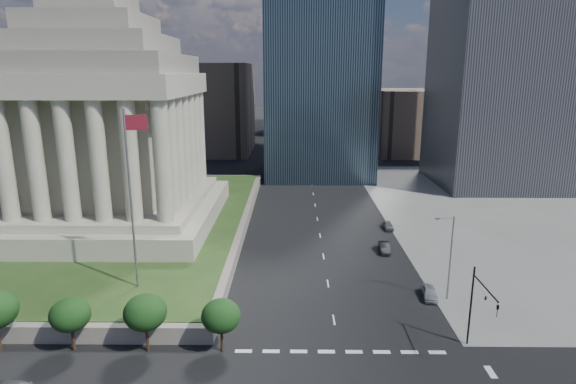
{
  "coord_description": "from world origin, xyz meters",
  "views": [
    {
      "loc": [
        -4.38,
        -26.18,
        25.57
      ],
      "look_at": [
        -4.89,
        22.15,
        13.44
      ],
      "focal_mm": 30.0,
      "sensor_mm": 36.0,
      "label": 1
    }
  ],
  "objects_px": {
    "street_lamp_north": "(449,253)",
    "parked_sedan_near": "(429,293)",
    "traffic_signal_ne": "(479,303)",
    "parked_sedan_mid": "(384,247)",
    "war_memorial": "(99,100)",
    "parked_sedan_far": "(388,225)",
    "flagpole": "(132,190)"
  },
  "relations": [
    {
      "from": "war_memorial",
      "to": "parked_sedan_near",
      "type": "distance_m",
      "value": 54.94
    },
    {
      "from": "parked_sedan_near",
      "to": "parked_sedan_far",
      "type": "bearing_deg",
      "value": 97.16
    },
    {
      "from": "war_memorial",
      "to": "parked_sedan_far",
      "type": "distance_m",
      "value": 50.08
    },
    {
      "from": "flagpole",
      "to": "parked_sedan_mid",
      "type": "height_order",
      "value": "flagpole"
    },
    {
      "from": "war_memorial",
      "to": "parked_sedan_near",
      "type": "height_order",
      "value": "war_memorial"
    },
    {
      "from": "street_lamp_north",
      "to": "parked_sedan_near",
      "type": "relative_size",
      "value": 2.55
    },
    {
      "from": "flagpole",
      "to": "parked_sedan_near",
      "type": "distance_m",
      "value": 35.6
    },
    {
      "from": "traffic_signal_ne",
      "to": "street_lamp_north",
      "type": "xyz_separation_m",
      "value": [
        0.83,
        11.3,
        0.41
      ]
    },
    {
      "from": "war_memorial",
      "to": "traffic_signal_ne",
      "type": "height_order",
      "value": "war_memorial"
    },
    {
      "from": "street_lamp_north",
      "to": "parked_sedan_near",
      "type": "xyz_separation_m",
      "value": [
        -1.83,
        0.22,
        -4.99
      ]
    },
    {
      "from": "street_lamp_north",
      "to": "parked_sedan_mid",
      "type": "xyz_separation_m",
      "value": [
        -4.33,
        14.98,
        -4.99
      ]
    },
    {
      "from": "street_lamp_north",
      "to": "parked_sedan_mid",
      "type": "bearing_deg",
      "value": 106.11
    },
    {
      "from": "street_lamp_north",
      "to": "parked_sedan_mid",
      "type": "relative_size",
      "value": 2.45
    },
    {
      "from": "parked_sedan_mid",
      "to": "parked_sedan_far",
      "type": "xyz_separation_m",
      "value": [
        2.5,
        10.46,
        -0.04
      ]
    },
    {
      "from": "parked_sedan_mid",
      "to": "parked_sedan_far",
      "type": "distance_m",
      "value": 10.75
    },
    {
      "from": "traffic_signal_ne",
      "to": "parked_sedan_mid",
      "type": "bearing_deg",
      "value": 97.58
    },
    {
      "from": "flagpole",
      "to": "street_lamp_north",
      "type": "xyz_separation_m",
      "value": [
        35.16,
        1.0,
        -7.45
      ]
    },
    {
      "from": "flagpole",
      "to": "parked_sedan_mid",
      "type": "distance_m",
      "value": 36.89
    },
    {
      "from": "parked_sedan_mid",
      "to": "war_memorial",
      "type": "bearing_deg",
      "value": 173.19
    },
    {
      "from": "traffic_signal_ne",
      "to": "parked_sedan_far",
      "type": "relative_size",
      "value": 2.16
    },
    {
      "from": "war_memorial",
      "to": "traffic_signal_ne",
      "type": "relative_size",
      "value": 4.88
    },
    {
      "from": "traffic_signal_ne",
      "to": "parked_sedan_near",
      "type": "distance_m",
      "value": 12.45
    },
    {
      "from": "traffic_signal_ne",
      "to": "parked_sedan_mid",
      "type": "relative_size",
      "value": 1.96
    },
    {
      "from": "parked_sedan_mid",
      "to": "flagpole",
      "type": "bearing_deg",
      "value": -148.84
    },
    {
      "from": "war_memorial",
      "to": "parked_sedan_near",
      "type": "relative_size",
      "value": 9.93
    },
    {
      "from": "war_memorial",
      "to": "parked_sedan_mid",
      "type": "xyz_separation_m",
      "value": [
        43.0,
        -8.02,
        -20.73
      ]
    },
    {
      "from": "traffic_signal_ne",
      "to": "street_lamp_north",
      "type": "bearing_deg",
      "value": 85.81
    },
    {
      "from": "flagpole",
      "to": "traffic_signal_ne",
      "type": "height_order",
      "value": "flagpole"
    },
    {
      "from": "war_memorial",
      "to": "street_lamp_north",
      "type": "distance_m",
      "value": 54.92
    },
    {
      "from": "flagpole",
      "to": "traffic_signal_ne",
      "type": "distance_m",
      "value": 36.69
    },
    {
      "from": "traffic_signal_ne",
      "to": "parked_sedan_mid",
      "type": "height_order",
      "value": "traffic_signal_ne"
    },
    {
      "from": "war_memorial",
      "to": "parked_sedan_mid",
      "type": "distance_m",
      "value": 48.4
    }
  ]
}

